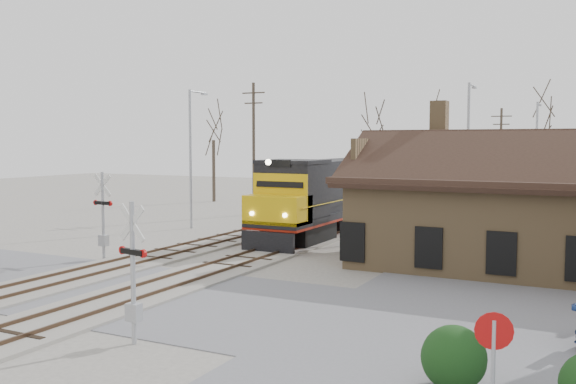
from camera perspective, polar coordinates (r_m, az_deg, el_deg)
name	(u,v)px	position (r m, az deg, el deg)	size (l,w,h in m)	color
ground	(143,294)	(25.55, -12.79, -8.86)	(140.00, 140.00, 0.00)	#A19B91
road	(143,294)	(25.54, -12.79, -8.82)	(60.00, 9.00, 0.03)	slate
track_main	(309,239)	(38.06, 1.84, -4.23)	(3.40, 90.00, 0.24)	#A19B91
track_siding	(243,234)	(40.16, -3.99, -3.78)	(3.40, 90.00, 0.24)	#A19B91
depot	(515,216)	(31.50, 19.57, -2.03)	(15.20, 9.31, 7.90)	#94754C
locomotive_lead	(342,191)	(42.57, 4.87, 0.08)	(3.28, 21.99, 4.89)	black
locomotive_trailing	(429,175)	(63.71, 12.44, 1.46)	(3.28, 21.99, 4.62)	black
crossbuck_near	(133,278)	(19.13, -13.60, -7.43)	(1.18, 0.33, 4.16)	#A5A8AD
crossbuck_far	(103,219)	(32.85, -16.11, -2.35)	(1.25, 0.33, 4.37)	#A5A8AD
do_not_enter_sign	(493,352)	(13.57, 17.80, -13.41)	(0.74, 0.22, 2.54)	#A5A8AD
hedge_a	(454,358)	(16.09, 14.52, -14.08)	(1.54, 1.54, 1.54)	#113411
streetlight_a	(192,151)	(43.52, -8.56, 3.59)	(0.25, 2.04, 9.29)	#A5A8AD
streetlight_b	(468,149)	(43.34, 15.72, 3.70)	(0.25, 2.04, 9.63)	#A5A8AD
streetlight_c	(536,152)	(54.55, 21.21, 3.34)	(0.25, 2.04, 8.96)	#A5A8AD
utility_pole_a	(254,146)	(50.94, -3.07, 4.08)	(2.00, 0.24, 10.46)	#382D23
utility_pole_b	(500,152)	(67.51, 18.37, 3.40)	(2.00, 0.24, 9.14)	#382D23
tree_a	(213,130)	(62.65, -6.65, 5.51)	(3.99, 3.99, 9.78)	#382D23
tree_b	(372,124)	(58.93, 7.51, 6.02)	(4.26, 4.26, 10.43)	#382D23
tree_c	(443,119)	(68.50, 13.59, 6.31)	(4.66, 4.66, 11.42)	#382D23
tree_d	(541,117)	(58.65, 21.59, 6.18)	(4.51, 4.51, 11.05)	#382D23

